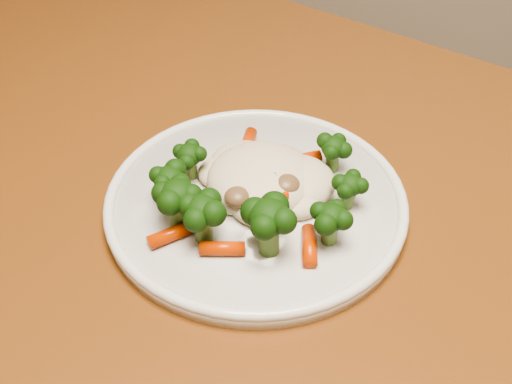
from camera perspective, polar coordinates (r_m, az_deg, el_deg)
dining_table at (r=0.58m, az=3.55°, el=-15.09°), size 1.50×1.19×0.75m
plate at (r=0.58m, az=0.00°, el=-1.01°), size 0.27×0.27×0.01m
meal at (r=0.55m, az=-0.28°, el=0.41°), size 0.18×0.18×0.05m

